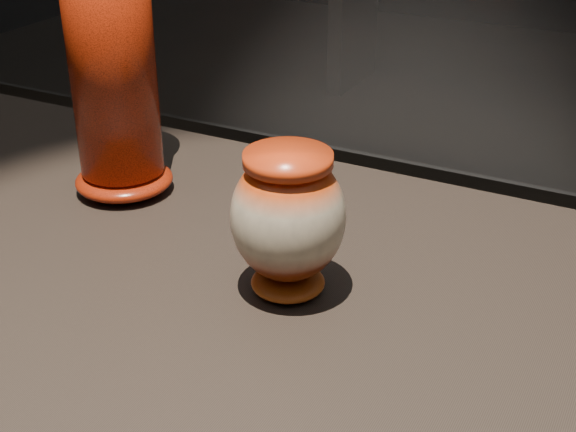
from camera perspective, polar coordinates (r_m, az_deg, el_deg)
name	(u,v)px	position (r m, az deg, el deg)	size (l,w,h in m)	color
main_vase	(288,218)	(0.90, 0.00, -0.18)	(0.17, 0.17, 0.18)	#682009
tall_vase	(110,46)	(1.14, -12.52, 11.74)	(0.16, 0.16, 0.45)	red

